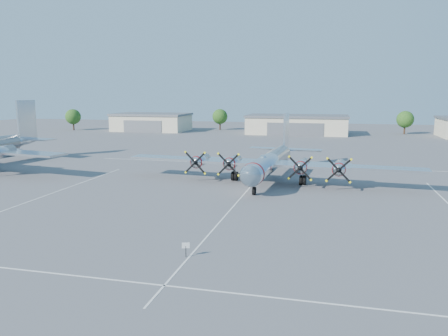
% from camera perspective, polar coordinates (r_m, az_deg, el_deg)
% --- Properties ---
extents(ground, '(260.00, 260.00, 0.00)m').
position_cam_1_polar(ground, '(47.88, 1.90, -4.29)').
color(ground, '#505053').
rests_on(ground, ground).
extents(parking_lines, '(60.00, 50.08, 0.01)m').
position_cam_1_polar(parking_lines, '(46.22, 1.45, -4.79)').
color(parking_lines, silver).
rests_on(parking_lines, ground).
extents(hangar_west, '(22.60, 14.60, 5.40)m').
position_cam_1_polar(hangar_west, '(138.88, -9.43, 5.95)').
color(hangar_west, beige).
rests_on(hangar_west, ground).
extents(hangar_center, '(28.60, 14.60, 5.40)m').
position_cam_1_polar(hangar_center, '(128.09, 9.52, 5.64)').
color(hangar_center, beige).
rests_on(hangar_center, ground).
extents(tree_far_west, '(4.80, 4.80, 6.64)m').
position_cam_1_polar(tree_far_west, '(147.04, -19.11, 6.34)').
color(tree_far_west, '#382619').
rests_on(tree_far_west, ground).
extents(tree_west, '(4.80, 4.80, 6.64)m').
position_cam_1_polar(tree_west, '(139.99, -0.53, 6.73)').
color(tree_west, '#382619').
rests_on(tree_west, ground).
extents(tree_east, '(4.80, 4.80, 6.64)m').
position_cam_1_polar(tree_east, '(135.23, 22.58, 5.88)').
color(tree_east, '#382619').
rests_on(tree_east, ground).
extents(main_bomber_b29, '(40.56, 29.26, 8.56)m').
position_cam_1_polar(main_bomber_b29, '(59.28, 6.09, -1.60)').
color(main_bomber_b29, silver).
rests_on(main_bomber_b29, ground).
extents(info_placard, '(0.55, 0.23, 1.08)m').
position_cam_1_polar(info_placard, '(31.81, -5.02, -10.23)').
color(info_placard, black).
rests_on(info_placard, ground).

